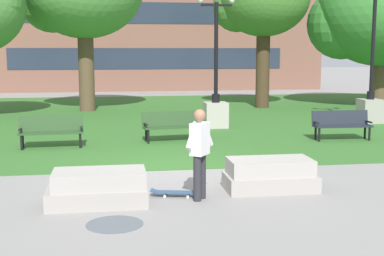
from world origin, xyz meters
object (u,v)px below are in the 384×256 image
at_px(concrete_block_center, 98,188).
at_px(concrete_block_left, 270,175).
at_px(skateboard, 177,192).
at_px(person_skateboarder, 200,149).
at_px(lamp_post_center, 216,100).
at_px(lamp_post_right, 371,95).
at_px(park_bench_far_left, 51,129).
at_px(park_bench_near_left, 341,123).
at_px(park_bench_near_right, 172,124).

bearing_deg(concrete_block_center, concrete_block_left, 8.91).
height_order(concrete_block_center, skateboard, concrete_block_center).
xyz_separation_m(person_skateboarder, lamp_post_center, (2.10, 9.11, 0.04)).
bearing_deg(concrete_block_center, lamp_post_right, 43.42).
height_order(concrete_block_left, lamp_post_center, lamp_post_center).
bearing_deg(concrete_block_left, park_bench_far_left, 131.71).
xyz_separation_m(concrete_block_left, skateboard, (-1.91, -0.20, -0.22)).
xyz_separation_m(park_bench_near_left, lamp_post_right, (2.74, 3.55, 0.54)).
height_order(park_bench_far_left, lamp_post_center, lamp_post_center).
bearing_deg(park_bench_near_left, park_bench_far_left, -179.89).
distance_m(lamp_post_center, lamp_post_right, 6.09).
bearing_deg(person_skateboarder, park_bench_far_left, 119.44).
relative_size(park_bench_near_left, lamp_post_right, 0.35).
distance_m(park_bench_far_left, lamp_post_center, 6.33).
bearing_deg(park_bench_near_left, person_skateboarder, -132.69).
bearing_deg(park_bench_far_left, skateboard, -62.52).
distance_m(person_skateboarder, skateboard, 1.00).
bearing_deg(park_bench_near_left, concrete_block_left, -125.89).
relative_size(skateboard, park_bench_near_left, 0.57).
relative_size(skateboard, park_bench_far_left, 0.57).
xyz_separation_m(park_bench_near_left, lamp_post_center, (-3.33, 3.22, 0.47)).
height_order(concrete_block_center, park_bench_near_left, park_bench_near_left).
distance_m(person_skateboarder, lamp_post_right, 12.49).
bearing_deg(park_bench_near_right, concrete_block_left, -77.89).
height_order(person_skateboarder, lamp_post_center, lamp_post_center).
height_order(skateboard, park_bench_near_left, park_bench_near_left).
height_order(person_skateboarder, lamp_post_right, lamp_post_right).
bearing_deg(park_bench_near_right, skateboard, -95.70).
height_order(concrete_block_center, park_bench_far_left, park_bench_far_left).
xyz_separation_m(lamp_post_center, lamp_post_right, (6.08, 0.33, 0.08)).
bearing_deg(park_bench_near_left, lamp_post_center, 135.96).
xyz_separation_m(concrete_block_left, lamp_post_right, (6.67, 8.98, 0.77)).
bearing_deg(person_skateboarder, concrete_block_left, 17.10).
bearing_deg(park_bench_near_right, lamp_post_right, 20.52).
relative_size(person_skateboarder, lamp_post_right, 0.33).
distance_m(concrete_block_left, lamp_post_center, 8.70).
xyz_separation_m(park_bench_near_left, park_bench_near_right, (-5.21, 0.57, 0.00)).
bearing_deg(concrete_block_center, lamp_post_center, 66.62).
relative_size(person_skateboarder, skateboard, 1.65).
distance_m(park_bench_near_right, park_bench_far_left, 3.58).
bearing_deg(lamp_post_center, park_bench_near_left, -44.04).
bearing_deg(concrete_block_left, person_skateboarder, -162.90).
distance_m(concrete_block_left, person_skateboarder, 1.71).
bearing_deg(concrete_block_left, skateboard, -174.08).
xyz_separation_m(park_bench_far_left, lamp_post_right, (11.49, 3.57, 0.54)).
distance_m(concrete_block_left, skateboard, 1.93).
distance_m(park_bench_near_left, lamp_post_right, 4.52).
relative_size(park_bench_far_left, lamp_post_right, 0.35).
distance_m(skateboard, park_bench_near_left, 8.11).
height_order(park_bench_near_left, lamp_post_center, lamp_post_center).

